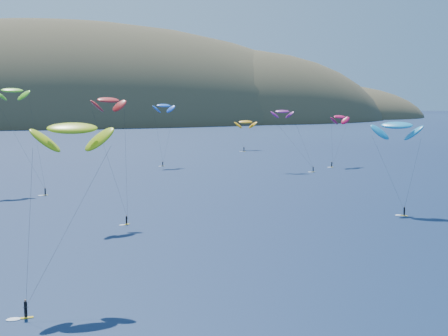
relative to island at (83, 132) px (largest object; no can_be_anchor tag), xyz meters
The scene contains 9 objects.
island is the anchor object (origin of this frame).
kitesurfer_2 529.63m from the island, 96.44° to the right, with size 11.41×10.21×22.18m.
kitesurfer_3 443.69m from the island, 98.49° to the right, with size 11.61×13.85×27.10m.
kitesurfer_4 395.89m from the island, 92.44° to the right, with size 8.56×5.77×22.46m.
kitesurfer_5 492.32m from the island, 89.00° to the right, with size 10.31×12.01×20.23m.
kitesurfer_6 420.61m from the island, 87.86° to the right, with size 11.13×11.95×20.51m.
kitesurfer_8 416.22m from the island, 84.54° to the right, with size 10.59×8.35×18.75m.
kitesurfer_9 486.55m from the island, 95.75° to the right, with size 7.89×8.80×24.67m.
kitesurfer_11 345.51m from the island, 84.61° to the right, with size 10.28×13.34×14.74m.
Camera 1 is at (-26.88, -37.83, 23.38)m, focal length 50.00 mm.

